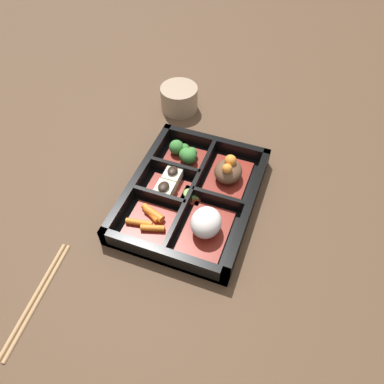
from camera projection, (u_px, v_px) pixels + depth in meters
name	position (u px, v px, depth m)	size (l,w,h in m)	color
ground_plane	(192.00, 200.00, 0.72)	(3.00, 3.00, 0.00)	#4C3523
bento_base	(192.00, 199.00, 0.72)	(0.30, 0.23, 0.01)	black
bento_rim	(191.00, 193.00, 0.71)	(0.30, 0.23, 0.04)	black
bowl_stew	(228.00, 172.00, 0.73)	(0.11, 0.08, 0.06)	maroon
bowl_rice	(206.00, 224.00, 0.65)	(0.11, 0.08, 0.05)	maroon
bowl_greens	(185.00, 154.00, 0.77)	(0.07, 0.08, 0.04)	maroon
bowl_tofu	(168.00, 185.00, 0.72)	(0.08, 0.08, 0.03)	maroon
bowl_carrots	(150.00, 221.00, 0.67)	(0.08, 0.08, 0.02)	maroon
bowl_pickles	(193.00, 195.00, 0.71)	(0.04, 0.04, 0.01)	maroon
tea_cup	(179.00, 98.00, 0.88)	(0.09, 0.09, 0.06)	gray
chopsticks	(36.00, 297.00, 0.60)	(0.20, 0.03, 0.01)	#A87F51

